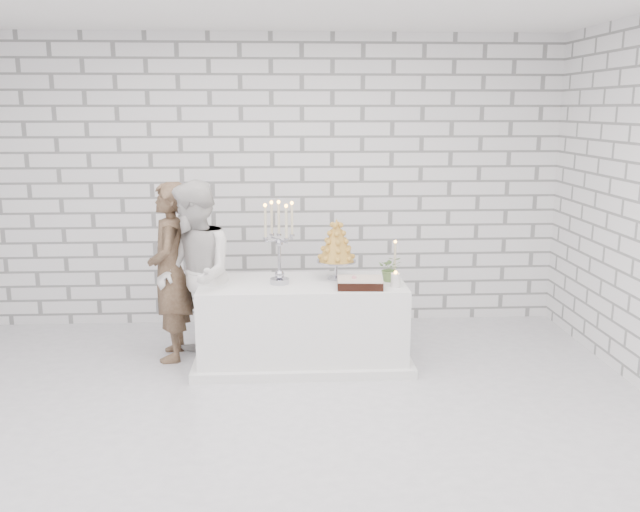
{
  "coord_description": "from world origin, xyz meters",
  "views": [
    {
      "loc": [
        0.12,
        -4.56,
        2.25
      ],
      "look_at": [
        0.41,
        0.94,
        1.05
      ],
      "focal_mm": 38.12,
      "sensor_mm": 36.0,
      "label": 1
    }
  ],
  "objects_px": {
    "groom": "(170,272)",
    "bride": "(195,275)",
    "candelabra": "(279,242)",
    "cake_table": "(302,323)",
    "croquembouche": "(336,249)"
  },
  "relations": [
    {
      "from": "candelabra",
      "to": "croquembouche",
      "type": "relative_size",
      "value": 1.34
    },
    {
      "from": "groom",
      "to": "bride",
      "type": "height_order",
      "value": "bride"
    },
    {
      "from": "groom",
      "to": "bride",
      "type": "xyz_separation_m",
      "value": [
        0.25,
        -0.21,
        0.02
      ]
    },
    {
      "from": "cake_table",
      "to": "bride",
      "type": "bearing_deg",
      "value": -179.46
    },
    {
      "from": "bride",
      "to": "croquembouche",
      "type": "relative_size",
      "value": 3.01
    },
    {
      "from": "bride",
      "to": "croquembouche",
      "type": "bearing_deg",
      "value": 76.73
    },
    {
      "from": "groom",
      "to": "bride",
      "type": "distance_m",
      "value": 0.32
    },
    {
      "from": "cake_table",
      "to": "bride",
      "type": "distance_m",
      "value": 1.04
    },
    {
      "from": "bride",
      "to": "croquembouche",
      "type": "height_order",
      "value": "bride"
    },
    {
      "from": "groom",
      "to": "candelabra",
      "type": "relative_size",
      "value": 2.21
    },
    {
      "from": "bride",
      "to": "cake_table",
      "type": "bearing_deg",
      "value": 72.34
    },
    {
      "from": "candelabra",
      "to": "croquembouche",
      "type": "bearing_deg",
      "value": 15.34
    },
    {
      "from": "groom",
      "to": "croquembouche",
      "type": "height_order",
      "value": "groom"
    },
    {
      "from": "groom",
      "to": "croquembouche",
      "type": "xyz_separation_m",
      "value": [
        1.49,
        -0.1,
        0.21
      ]
    },
    {
      "from": "cake_table",
      "to": "croquembouche",
      "type": "distance_m",
      "value": 0.73
    }
  ]
}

